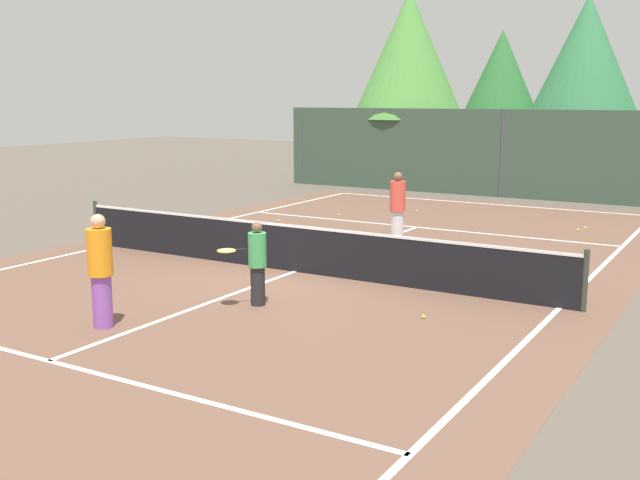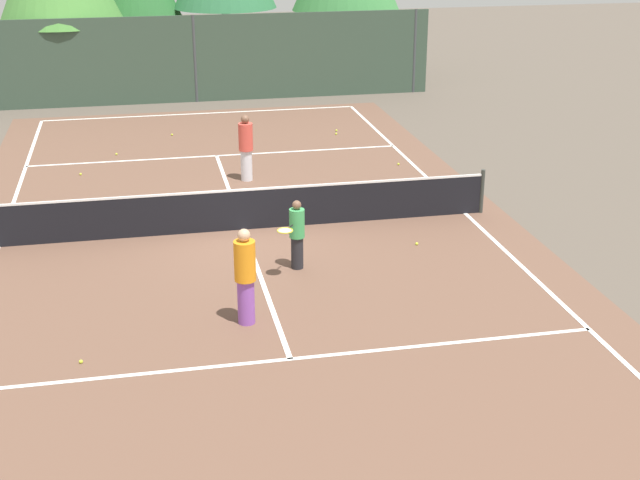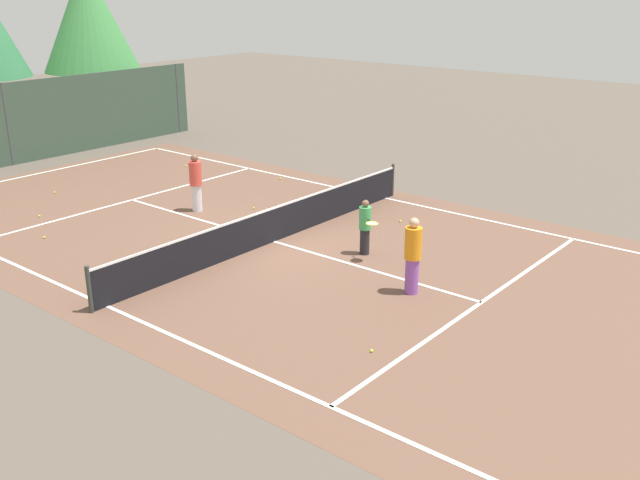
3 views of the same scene
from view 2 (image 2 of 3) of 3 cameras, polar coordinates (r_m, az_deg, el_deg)
The scene contains 18 objects.
ground_plane at distance 21.12m, azimuth -4.90°, elevation 0.67°, with size 80.00×80.00×0.00m, color brown.
court_surface at distance 21.12m, azimuth -4.90°, elevation 0.68°, with size 13.00×25.00×0.01m.
tennis_net at distance 20.95m, azimuth -4.94°, elevation 1.98°, with size 11.90×0.10×1.10m.
perimeter_fence at distance 34.22m, azimuth -7.96°, elevation 11.32°, with size 18.00×0.12×3.20m.
player_0 at distance 24.52m, azimuth -4.73°, elevation 5.90°, with size 0.39×0.39×1.82m.
player_1 at distance 18.61m, azimuth -1.49°, elevation 0.40°, with size 0.72×0.84×1.50m.
player_2 at distance 16.23m, azimuth -4.77°, elevation -2.27°, with size 0.39×0.39×1.84m.
tennis_ball_0 at distance 23.41m, azimuth 6.20°, elevation 2.79°, with size 0.07×0.07×0.07m, color #CCE533.
tennis_ball_1 at distance 15.73m, azimuth -14.96°, elevation -7.48°, with size 0.07×0.07×0.07m, color #CCE533.
tennis_ball_2 at distance 29.71m, azimuth -9.39°, elevation 6.63°, with size 0.07×0.07×0.07m, color #CCE533.
tennis_ball_3 at distance 27.77m, azimuth -12.81°, elevation 5.35°, with size 0.07×0.07×0.07m, color #CCE533.
tennis_ball_5 at distance 26.16m, azimuth 5.01°, elevation 4.83°, with size 0.07×0.07×0.07m, color #CCE533.
tennis_ball_6 at distance 20.22m, azimuth 6.17°, elevation -0.24°, with size 0.07×0.07×0.07m, color #CCE533.
tennis_ball_7 at distance 25.99m, azimuth -14.98°, elevation 4.07°, with size 0.07×0.07×0.07m, color #CCE533.
tennis_ball_8 at distance 23.76m, azimuth -1.29°, elevation 3.20°, with size 0.07×0.07×0.07m, color #CCE533.
tennis_ball_9 at distance 22.17m, azimuth -0.40°, elevation 1.85°, with size 0.07×0.07×0.07m, color #CCE533.
tennis_ball_10 at distance 29.84m, azimuth 1.05°, elevation 6.98°, with size 0.07×0.07×0.07m, color #CCE533.
tennis_ball_11 at distance 29.42m, azimuth 1.03°, elevation 6.77°, with size 0.07×0.07×0.07m, color #CCE533.
Camera 2 is at (-2.23, -19.65, 7.41)m, focal length 50.34 mm.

